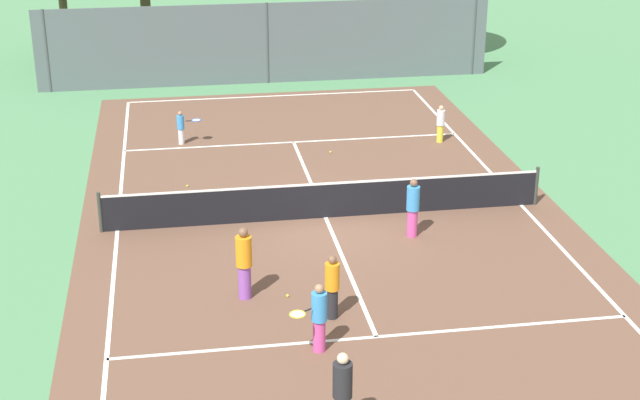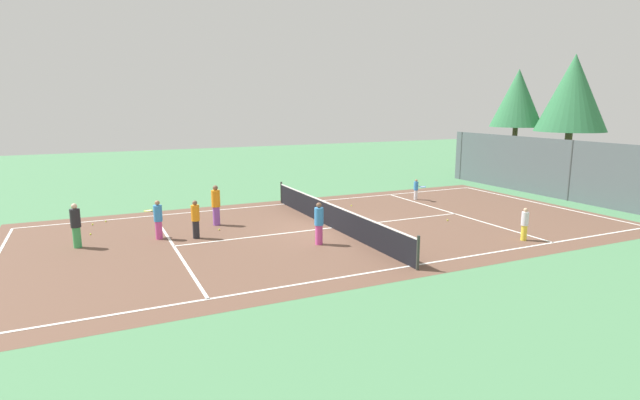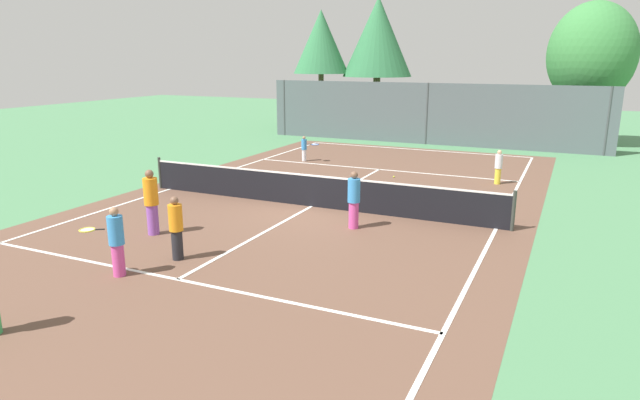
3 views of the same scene
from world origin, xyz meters
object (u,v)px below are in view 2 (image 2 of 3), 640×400
player_2 (158,219)px  tennis_ball_1 (448,220)px  ball_crate (364,224)px  tennis_ball_5 (219,230)px  tennis_ball_2 (93,224)px  player_5 (196,219)px  player_0 (525,224)px  player_3 (416,189)px  player_6 (319,223)px  player_4 (216,205)px  player_1 (76,225)px  tennis_ball_4 (91,234)px  tennis_ball_3 (347,228)px  tennis_ball_0 (106,221)px  tennis_ball_6 (351,206)px

player_2 → tennis_ball_1: size_ratio=22.69×
ball_crate → tennis_ball_5: ball_crate is taller
ball_crate → tennis_ball_2: ball_crate is taller
player_5 → tennis_ball_5: (-0.83, 1.09, -0.72)m
player_0 → tennis_ball_5: bearing=-122.4°
player_3 → player_5: (2.85, -12.26, 0.17)m
player_3 → player_6: size_ratio=0.71×
player_6 → tennis_ball_5: (-3.59, -2.80, -0.77)m
player_3 → tennis_ball_2: player_3 is taller
player_2 → tennis_ball_5: 2.53m
player_4 → tennis_ball_1: size_ratio=25.91×
ball_crate → tennis_ball_1: 4.00m
player_1 → tennis_ball_2: player_1 is taller
player_5 → player_4: bearing=145.5°
player_5 → tennis_ball_1: (1.79, 10.59, -0.72)m
player_6 → tennis_ball_4: size_ratio=23.66×
player_5 → tennis_ball_2: player_5 is taller
player_1 → tennis_ball_3: size_ratio=24.43×
tennis_ball_2 → tennis_ball_4: 1.73m
tennis_ball_0 → player_1: bearing=-15.6°
tennis_ball_1 → player_6: bearing=-81.8°
tennis_ball_2 → tennis_ball_4: size_ratio=1.00×
tennis_ball_6 → tennis_ball_4: bearing=-87.2°
tennis_ball_4 → tennis_ball_6: (-0.58, 11.97, 0.00)m
player_1 → tennis_ball_3: (1.71, 10.02, -0.79)m
tennis_ball_3 → player_1: bearing=-99.7°
player_0 → ball_crate: size_ratio=2.66×
tennis_ball_3 → ball_crate: bearing=76.4°
player_6 → tennis_ball_4: player_6 is taller
player_0 → player_4: size_ratio=0.73×
ball_crate → tennis_ball_1: bearing=83.5°
player_0 → tennis_ball_5: (-6.37, -10.02, -0.61)m
tennis_ball_6 → player_2: bearing=-76.4°
player_2 → tennis_ball_1: player_2 is taller
player_5 → player_1: bearing=-97.4°
player_1 → tennis_ball_2: (-3.45, 0.54, -0.79)m
player_0 → player_2: player_2 is taller
player_6 → player_3: bearing=123.8°
tennis_ball_1 → tennis_ball_5: (-2.62, -9.50, 0.00)m
player_5 → tennis_ball_2: bearing=-138.2°
player_4 → tennis_ball_5: size_ratio=25.91×
player_6 → ball_crate: 3.13m
tennis_ball_2 → tennis_ball_5: same height
player_1 → player_6: bearing=67.6°
player_5 → tennis_ball_3: player_5 is taller
tennis_ball_0 → tennis_ball_1: (6.17, 13.61, 0.00)m
player_2 → player_5: player_2 is taller
player_4 → tennis_ball_4: 4.97m
tennis_ball_4 → player_4: bearing=84.4°
player_5 → ball_crate: 6.78m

